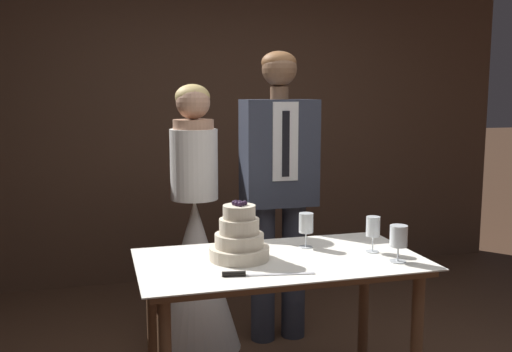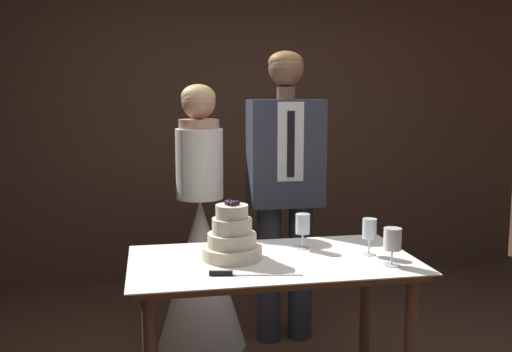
{
  "view_description": "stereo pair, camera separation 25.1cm",
  "coord_description": "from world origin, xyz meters",
  "px_view_note": "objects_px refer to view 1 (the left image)",
  "views": [
    {
      "loc": [
        -0.95,
        -2.27,
        1.54
      ],
      "look_at": [
        -0.15,
        0.6,
        1.11
      ],
      "focal_mm": 40.0,
      "sensor_mm": 36.0,
      "label": 1
    },
    {
      "loc": [
        -0.71,
        -2.33,
        1.54
      ],
      "look_at": [
        -0.15,
        0.6,
        1.11
      ],
      "focal_mm": 40.0,
      "sensor_mm": 36.0,
      "label": 2
    }
  ],
  "objects_px": {
    "wine_glass_near": "(398,238)",
    "bride": "(195,254)",
    "wine_glass_far": "(373,227)",
    "cake_table": "(280,279)",
    "tiered_cake": "(239,239)",
    "wine_glass_middle": "(306,224)",
    "cake_knife": "(250,274)",
    "groom": "(279,180)"
  },
  "relations": [
    {
      "from": "wine_glass_near",
      "to": "bride",
      "type": "distance_m",
      "value": 1.32
    },
    {
      "from": "tiered_cake",
      "to": "cake_knife",
      "type": "height_order",
      "value": "tiered_cake"
    },
    {
      "from": "cake_table",
      "to": "wine_glass_near",
      "type": "height_order",
      "value": "wine_glass_near"
    },
    {
      "from": "cake_knife",
      "to": "wine_glass_middle",
      "type": "distance_m",
      "value": 0.54
    },
    {
      "from": "cake_knife",
      "to": "wine_glass_near",
      "type": "relative_size",
      "value": 2.32
    },
    {
      "from": "tiered_cake",
      "to": "wine_glass_far",
      "type": "bearing_deg",
      "value": -4.89
    },
    {
      "from": "wine_glass_near",
      "to": "groom",
      "type": "xyz_separation_m",
      "value": [
        -0.24,
        1.03,
        0.13
      ]
    },
    {
      "from": "wine_glass_near",
      "to": "bride",
      "type": "relative_size",
      "value": 0.11
    },
    {
      "from": "wine_glass_near",
      "to": "wine_glass_middle",
      "type": "height_order",
      "value": "wine_glass_middle"
    },
    {
      "from": "wine_glass_middle",
      "to": "wine_glass_near",
      "type": "bearing_deg",
      "value": -47.27
    },
    {
      "from": "wine_glass_far",
      "to": "groom",
      "type": "xyz_separation_m",
      "value": [
        -0.21,
        0.85,
        0.12
      ]
    },
    {
      "from": "tiered_cake",
      "to": "groom",
      "type": "height_order",
      "value": "groom"
    },
    {
      "from": "cake_knife",
      "to": "wine_glass_far",
      "type": "xyz_separation_m",
      "value": [
        0.67,
        0.19,
        0.11
      ]
    },
    {
      "from": "groom",
      "to": "wine_glass_near",
      "type": "bearing_deg",
      "value": -76.71
    },
    {
      "from": "tiered_cake",
      "to": "cake_knife",
      "type": "xyz_separation_m",
      "value": [
        -0.01,
        -0.25,
        -0.09
      ]
    },
    {
      "from": "cake_table",
      "to": "wine_glass_middle",
      "type": "distance_m",
      "value": 0.33
    },
    {
      "from": "cake_knife",
      "to": "groom",
      "type": "relative_size",
      "value": 0.22
    },
    {
      "from": "wine_glass_middle",
      "to": "wine_glass_far",
      "type": "height_order",
      "value": "same"
    },
    {
      "from": "cake_table",
      "to": "groom",
      "type": "xyz_separation_m",
      "value": [
        0.26,
        0.83,
        0.34
      ]
    },
    {
      "from": "wine_glass_far",
      "to": "bride",
      "type": "xyz_separation_m",
      "value": [
        -0.73,
        0.85,
        -0.31
      ]
    },
    {
      "from": "cake_table",
      "to": "wine_glass_near",
      "type": "xyz_separation_m",
      "value": [
        0.5,
        -0.19,
        0.21
      ]
    },
    {
      "from": "cake_table",
      "to": "wine_glass_far",
      "type": "height_order",
      "value": "wine_glass_far"
    },
    {
      "from": "wine_glass_near",
      "to": "groom",
      "type": "relative_size",
      "value": 0.1
    },
    {
      "from": "cake_table",
      "to": "cake_knife",
      "type": "relative_size",
      "value": 3.35
    },
    {
      "from": "wine_glass_far",
      "to": "bride",
      "type": "relative_size",
      "value": 0.11
    },
    {
      "from": "wine_glass_near",
      "to": "groom",
      "type": "height_order",
      "value": "groom"
    },
    {
      "from": "wine_glass_far",
      "to": "bride",
      "type": "distance_m",
      "value": 1.16
    },
    {
      "from": "tiered_cake",
      "to": "bride",
      "type": "height_order",
      "value": "bride"
    },
    {
      "from": "tiered_cake",
      "to": "bride",
      "type": "xyz_separation_m",
      "value": [
        -0.08,
        0.79,
        -0.29
      ]
    },
    {
      "from": "bride",
      "to": "groom",
      "type": "distance_m",
      "value": 0.68
    },
    {
      "from": "cake_knife",
      "to": "wine_glass_near",
      "type": "xyz_separation_m",
      "value": [
        0.7,
        0.01,
        0.1
      ]
    },
    {
      "from": "wine_glass_far",
      "to": "groom",
      "type": "bearing_deg",
      "value": 103.67
    },
    {
      "from": "cake_table",
      "to": "wine_glass_near",
      "type": "relative_size",
      "value": 7.78
    },
    {
      "from": "cake_table",
      "to": "wine_glass_near",
      "type": "distance_m",
      "value": 0.58
    },
    {
      "from": "cake_table",
      "to": "wine_glass_middle",
      "type": "xyz_separation_m",
      "value": [
        0.19,
        0.15,
        0.22
      ]
    },
    {
      "from": "tiered_cake",
      "to": "cake_table",
      "type": "bearing_deg",
      "value": -12.66
    },
    {
      "from": "wine_glass_near",
      "to": "cake_table",
      "type": "bearing_deg",
      "value": 158.99
    },
    {
      "from": "tiered_cake",
      "to": "wine_glass_middle",
      "type": "bearing_deg",
      "value": 16.56
    },
    {
      "from": "bride",
      "to": "tiered_cake",
      "type": "bearing_deg",
      "value": -84.51
    },
    {
      "from": "cake_table",
      "to": "bride",
      "type": "height_order",
      "value": "bride"
    },
    {
      "from": "wine_glass_far",
      "to": "wine_glass_near",
      "type": "bearing_deg",
      "value": -78.55
    },
    {
      "from": "wine_glass_far",
      "to": "cake_knife",
      "type": "bearing_deg",
      "value": -163.79
    }
  ]
}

